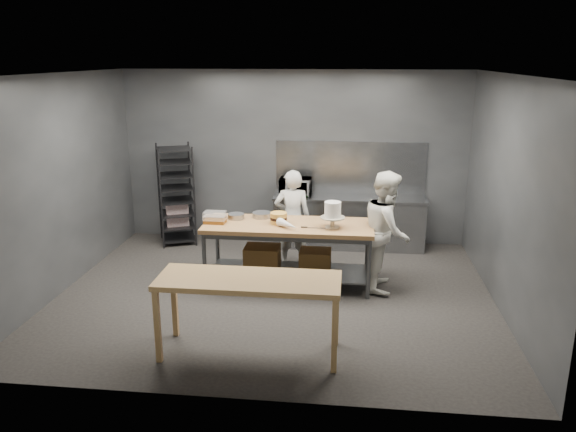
{
  "coord_description": "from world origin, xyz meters",
  "views": [
    {
      "loc": [
        1.0,
        -7.18,
        3.23
      ],
      "look_at": [
        0.15,
        0.35,
        1.05
      ],
      "focal_mm": 35.0,
      "sensor_mm": 36.0,
      "label": 1
    }
  ],
  "objects_px": {
    "speed_rack": "(176,195)",
    "chef_right": "(387,231)",
    "chef_behind": "(292,219)",
    "frosted_cake_stand": "(333,212)",
    "microwave": "(295,187)",
    "layer_cake": "(279,218)",
    "work_table": "(287,247)",
    "near_counter": "(249,286)"
  },
  "relations": [
    {
      "from": "near_counter",
      "to": "layer_cake",
      "type": "distance_m",
      "value": 2.02
    },
    {
      "from": "work_table",
      "to": "layer_cake",
      "type": "relative_size",
      "value": 10.02
    },
    {
      "from": "chef_right",
      "to": "layer_cake",
      "type": "bearing_deg",
      "value": 96.04
    },
    {
      "from": "frosted_cake_stand",
      "to": "chef_right",
      "type": "bearing_deg",
      "value": 12.5
    },
    {
      "from": "work_table",
      "to": "microwave",
      "type": "relative_size",
      "value": 4.43
    },
    {
      "from": "frosted_cake_stand",
      "to": "near_counter",
      "type": "bearing_deg",
      "value": -113.87
    },
    {
      "from": "near_counter",
      "to": "chef_right",
      "type": "xyz_separation_m",
      "value": [
        1.59,
        2.06,
        0.04
      ]
    },
    {
      "from": "chef_behind",
      "to": "work_table",
      "type": "bearing_deg",
      "value": 85.82
    },
    {
      "from": "near_counter",
      "to": "chef_right",
      "type": "height_order",
      "value": "chef_right"
    },
    {
      "from": "near_counter",
      "to": "chef_behind",
      "type": "xyz_separation_m",
      "value": [
        0.18,
        2.77,
        -0.04
      ]
    },
    {
      "from": "work_table",
      "to": "speed_rack",
      "type": "relative_size",
      "value": 1.37
    },
    {
      "from": "frosted_cake_stand",
      "to": "chef_behind",
      "type": "bearing_deg",
      "value": 126.32
    },
    {
      "from": "microwave",
      "to": "frosted_cake_stand",
      "type": "xyz_separation_m",
      "value": [
        0.71,
        -1.9,
        0.1
      ]
    },
    {
      "from": "speed_rack",
      "to": "microwave",
      "type": "distance_m",
      "value": 2.11
    },
    {
      "from": "work_table",
      "to": "microwave",
      "type": "height_order",
      "value": "microwave"
    },
    {
      "from": "work_table",
      "to": "near_counter",
      "type": "bearing_deg",
      "value": -95.21
    },
    {
      "from": "work_table",
      "to": "layer_cake",
      "type": "bearing_deg",
      "value": -173.81
    },
    {
      "from": "microwave",
      "to": "layer_cake",
      "type": "xyz_separation_m",
      "value": [
        -0.06,
        -1.78,
        -0.05
      ]
    },
    {
      "from": "chef_behind",
      "to": "frosted_cake_stand",
      "type": "height_order",
      "value": "chef_behind"
    },
    {
      "from": "speed_rack",
      "to": "chef_right",
      "type": "height_order",
      "value": "speed_rack"
    },
    {
      "from": "chef_behind",
      "to": "chef_right",
      "type": "height_order",
      "value": "chef_right"
    },
    {
      "from": "speed_rack",
      "to": "frosted_cake_stand",
      "type": "distance_m",
      "value": 3.36
    },
    {
      "from": "chef_behind",
      "to": "frosted_cake_stand",
      "type": "distance_m",
      "value": 1.16
    },
    {
      "from": "microwave",
      "to": "frosted_cake_stand",
      "type": "distance_m",
      "value": 2.03
    },
    {
      "from": "layer_cake",
      "to": "near_counter",
      "type": "bearing_deg",
      "value": -91.93
    },
    {
      "from": "work_table",
      "to": "microwave",
      "type": "xyz_separation_m",
      "value": [
        -0.06,
        1.77,
        0.48
      ]
    },
    {
      "from": "near_counter",
      "to": "microwave",
      "type": "distance_m",
      "value": 3.8
    },
    {
      "from": "work_table",
      "to": "chef_right",
      "type": "xyz_separation_m",
      "value": [
        1.41,
        0.04,
        0.28
      ]
    },
    {
      "from": "speed_rack",
      "to": "microwave",
      "type": "relative_size",
      "value": 3.23
    },
    {
      "from": "chef_behind",
      "to": "frosted_cake_stand",
      "type": "xyz_separation_m",
      "value": [
        0.65,
        -0.89,
        0.37
      ]
    },
    {
      "from": "frosted_cake_stand",
      "to": "layer_cake",
      "type": "height_order",
      "value": "frosted_cake_stand"
    },
    {
      "from": "microwave",
      "to": "work_table",
      "type": "bearing_deg",
      "value": -88.18
    },
    {
      "from": "microwave",
      "to": "layer_cake",
      "type": "height_order",
      "value": "microwave"
    },
    {
      "from": "chef_behind",
      "to": "microwave",
      "type": "height_order",
      "value": "chef_behind"
    },
    {
      "from": "frosted_cake_stand",
      "to": "layer_cake",
      "type": "relative_size",
      "value": 1.55
    },
    {
      "from": "chef_right",
      "to": "layer_cake",
      "type": "distance_m",
      "value": 1.53
    },
    {
      "from": "work_table",
      "to": "chef_right",
      "type": "height_order",
      "value": "chef_right"
    },
    {
      "from": "speed_rack",
      "to": "chef_right",
      "type": "xyz_separation_m",
      "value": [
        3.56,
        -1.65,
        -0.01
      ]
    },
    {
      "from": "chef_behind",
      "to": "frosted_cake_stand",
      "type": "relative_size",
      "value": 4.18
    },
    {
      "from": "speed_rack",
      "to": "chef_behind",
      "type": "bearing_deg",
      "value": -23.51
    },
    {
      "from": "chef_behind",
      "to": "frosted_cake_stand",
      "type": "bearing_deg",
      "value": 122.13
    },
    {
      "from": "microwave",
      "to": "layer_cake",
      "type": "distance_m",
      "value": 1.79
    }
  ]
}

